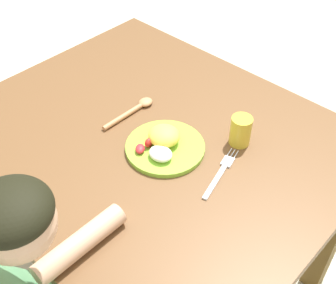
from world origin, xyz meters
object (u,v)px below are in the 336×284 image
(plate, at_px, (164,144))
(fork, at_px, (221,173))
(spoon, at_px, (134,110))
(drinking_cup, at_px, (241,131))

(plate, distance_m, fork, 0.18)
(plate, distance_m, spoon, 0.19)
(fork, height_order, drinking_cup, drinking_cup)
(plate, xyz_separation_m, spoon, (-0.19, 0.06, -0.01))
(fork, xyz_separation_m, spoon, (-0.36, 0.02, 0.01))
(plate, bearing_deg, fork, 10.73)
(spoon, xyz_separation_m, drinking_cup, (0.32, 0.11, 0.04))
(spoon, relative_size, drinking_cup, 2.24)
(fork, distance_m, spoon, 0.36)
(fork, bearing_deg, spoon, 71.48)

